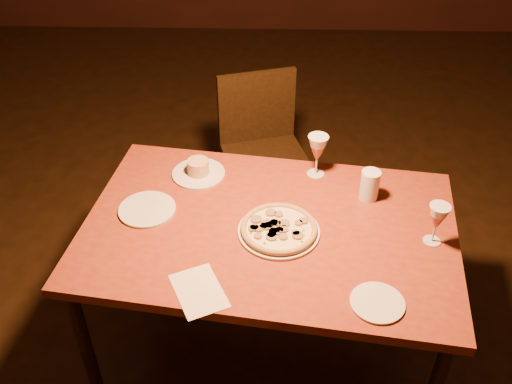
{
  "coord_description": "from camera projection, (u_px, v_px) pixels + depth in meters",
  "views": [
    {
      "loc": [
        -0.06,
        -1.92,
        2.18
      ],
      "look_at": [
        -0.11,
        -0.24,
        0.87
      ],
      "focal_mm": 40.0,
      "sensor_mm": 36.0,
      "label": 1
    }
  ],
  "objects": [
    {
      "name": "side_plate_near",
      "position": [
        377.0,
        303.0,
        1.85
      ],
      "size": [
        0.18,
        0.18,
        0.01
      ],
      "primitive_type": "cylinder",
      "color": "silver",
      "rests_on": "dining_table"
    },
    {
      "name": "dining_table",
      "position": [
        269.0,
        238.0,
        2.2
      ],
      "size": [
        1.52,
        1.09,
        0.75
      ],
      "rotation": [
        0.0,
        0.0,
        -0.14
      ],
      "color": "brown",
      "rests_on": "floor"
    },
    {
      "name": "side_plate_left",
      "position": [
        147.0,
        209.0,
        2.23
      ],
      "size": [
        0.22,
        0.22,
        0.01
      ],
      "primitive_type": "cylinder",
      "color": "silver",
      "rests_on": "dining_table"
    },
    {
      "name": "wine_glass_far",
      "position": [
        317.0,
        156.0,
        2.36
      ],
      "size": [
        0.09,
        0.09,
        0.19
      ],
      "primitive_type": null,
      "color": "#A94E46",
      "rests_on": "dining_table"
    },
    {
      "name": "ramekin_saucer",
      "position": [
        198.0,
        170.0,
        2.41
      ],
      "size": [
        0.22,
        0.22,
        0.07
      ],
      "color": "silver",
      "rests_on": "dining_table"
    },
    {
      "name": "floor",
      "position": [
        279.0,
        300.0,
        2.85
      ],
      "size": [
        7.0,
        7.0,
        0.0
      ],
      "primitive_type": "plane",
      "color": "#301D10",
      "rests_on": "ground"
    },
    {
      "name": "menu_card",
      "position": [
        199.0,
        291.0,
        1.9
      ],
      "size": [
        0.23,
        0.26,
        0.0
      ],
      "primitive_type": "cube",
      "rotation": [
        0.0,
        0.0,
        0.45
      ],
      "color": "beige",
      "rests_on": "dining_table"
    },
    {
      "name": "wine_glass_right",
      "position": [
        436.0,
        224.0,
        2.04
      ],
      "size": [
        0.08,
        0.08,
        0.17
      ],
      "primitive_type": null,
      "color": "#A94E46",
      "rests_on": "dining_table"
    },
    {
      "name": "pizza_plate",
      "position": [
        279.0,
        229.0,
        2.12
      ],
      "size": [
        0.31,
        0.31,
        0.03
      ],
      "color": "silver",
      "rests_on": "dining_table"
    },
    {
      "name": "chair_far",
      "position": [
        263.0,
        147.0,
        3.06
      ],
      "size": [
        0.52,
        0.52,
        0.87
      ],
      "rotation": [
        0.0,
        0.0,
        0.29
      ],
      "color": "black",
      "rests_on": "floor"
    },
    {
      "name": "water_tumbler",
      "position": [
        370.0,
        185.0,
        2.26
      ],
      "size": [
        0.08,
        0.08,
        0.13
      ],
      "primitive_type": "cylinder",
      "color": "silver",
      "rests_on": "dining_table"
    }
  ]
}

